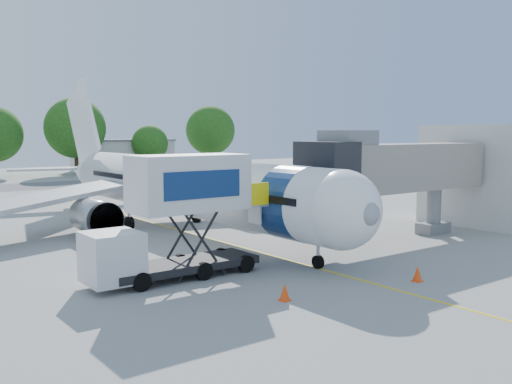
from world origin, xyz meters
TOP-DOWN VIEW (x-y plane):
  - ground at (0.00, 0.00)m, footprint 160.00×160.00m
  - guidance_line at (0.00, 0.00)m, footprint 0.15×70.00m
  - taxiway_strip at (0.00, 42.00)m, footprint 120.00×10.00m
  - aircraft at (0.00, 4.12)m, footprint 34.17×37.73m
  - jet_bridge at (7.99, -7.00)m, footprint 13.90×3.20m
  - terminal_stub at (18.50, -7.00)m, footprint 5.00×8.00m
  - catering_hiloader at (-6.27, -7.00)m, footprint 8.50×2.44m
  - ground_tug at (0.07, -16.25)m, footprint 3.81×2.76m
  - safety_cone_a at (1.82, -13.87)m, footprint 0.43×0.43m
  - safety_cone_b at (-4.65, -12.57)m, footprint 0.43×0.43m
  - outbuilding_right at (22.00, 62.00)m, footprint 16.40×7.40m
  - tree_e at (12.19, 57.27)m, footprint 9.21×9.21m
  - tree_f at (24.72, 57.41)m, footprint 6.02×6.02m
  - tree_g at (37.24, 58.30)m, footprint 8.82×8.82m

SIDE VIEW (x-z plane):
  - ground at x=0.00m, z-range 0.00..0.00m
  - taxiway_strip at x=0.00m, z-range 0.00..0.01m
  - guidance_line at x=0.00m, z-range 0.00..0.01m
  - safety_cone_b at x=-4.65m, z-range -0.01..0.66m
  - safety_cone_a at x=1.82m, z-range -0.01..0.68m
  - ground_tug at x=0.07m, z-range 0.03..1.41m
  - outbuilding_right at x=22.00m, z-range 0.01..5.31m
  - catering_hiloader at x=-6.27m, z-range 0.01..5.51m
  - aircraft at x=0.00m, z-range -2.73..8.62m
  - terminal_stub at x=18.50m, z-range 0.00..7.00m
  - jet_bridge at x=7.99m, z-range 1.04..7.64m
  - tree_f at x=24.72m, z-range 0.81..8.48m
  - tree_g at x=37.24m, z-range 1.20..12.45m
  - tree_e at x=12.19m, z-range 1.26..13.01m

